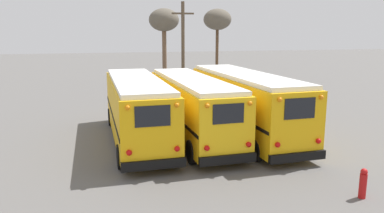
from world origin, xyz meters
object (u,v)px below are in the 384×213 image
object	(u,v)px
school_bus_0	(137,108)
bare_tree_0	(217,20)
fire_hydrant	(363,183)
utility_pole	(183,49)
school_bus_2	(244,102)
school_bus_1	(192,105)
bare_tree_1	(164,22)

from	to	relation	value
school_bus_0	bare_tree_0	size ratio (longest dim) A/B	1.31
school_bus_0	bare_tree_0	world-z (taller)	bare_tree_0
fire_hydrant	bare_tree_0	bearing A→B (deg)	81.76
utility_pole	bare_tree_0	xyz separation A→B (m)	(5.51, 7.94, 2.47)
fire_hydrant	school_bus_2	bearing A→B (deg)	96.18
school_bus_1	bare_tree_1	size ratio (longest dim) A/B	1.38
school_bus_1	bare_tree_0	distance (m)	21.61
bare_tree_0	school_bus_2	bearing A→B (deg)	-104.05
school_bus_0	fire_hydrant	world-z (taller)	school_bus_0
school_bus_1	school_bus_0	bearing A→B (deg)	178.48
utility_pole	school_bus_0	bearing A→B (deg)	-113.53
bare_tree_0	school_bus_1	bearing A→B (deg)	-111.57
school_bus_1	utility_pole	distance (m)	12.09
school_bus_1	bare_tree_0	size ratio (longest dim) A/B	1.34
school_bus_2	bare_tree_1	xyz separation A→B (m)	(-1.14, 17.13, 4.49)
school_bus_0	bare_tree_0	bearing A→B (deg)	61.61
school_bus_2	bare_tree_1	distance (m)	17.75
fire_hydrant	school_bus_0	bearing A→B (deg)	127.59
bare_tree_1	fire_hydrant	world-z (taller)	bare_tree_1
school_bus_0	school_bus_2	world-z (taller)	school_bus_2
school_bus_0	utility_pole	size ratio (longest dim) A/B	1.30
school_bus_0	school_bus_1	distance (m)	2.81
school_bus_1	school_bus_2	bearing A→B (deg)	-2.85
school_bus_0	bare_tree_0	distance (m)	22.70
school_bus_0	bare_tree_0	xyz separation A→B (m)	(10.55, 19.52, 4.79)
school_bus_2	school_bus_1	bearing A→B (deg)	177.15
school_bus_2	fire_hydrant	xyz separation A→B (m)	(0.89, -8.23, -1.26)
school_bus_0	fire_hydrant	bearing A→B (deg)	-52.41
school_bus_0	school_bus_1	bearing A→B (deg)	-1.52
utility_pole	bare_tree_1	distance (m)	5.82
school_bus_0	bare_tree_1	bearing A→B (deg)	75.21
bare_tree_0	bare_tree_1	world-z (taller)	bare_tree_0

